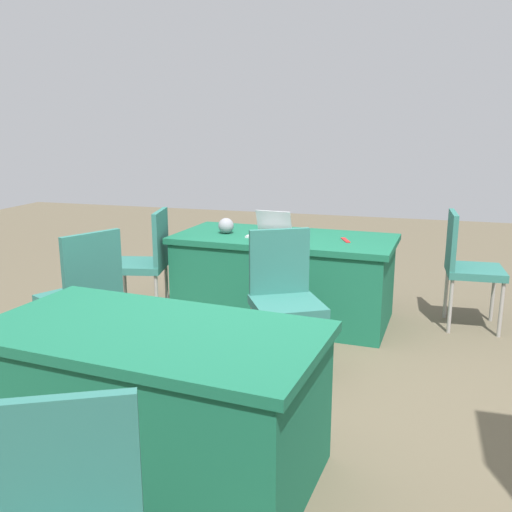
{
  "coord_description": "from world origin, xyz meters",
  "views": [
    {
      "loc": [
        -0.77,
        3.05,
        1.65
      ],
      "look_at": [
        0.12,
        0.02,
        0.9
      ],
      "focal_mm": 39.17,
      "sensor_mm": 36.0,
      "label": 1
    }
  ],
  "objects_px": {
    "table_mid_left": "(154,399)",
    "chair_tucked_left": "(147,257)",
    "yarn_ball": "(226,226)",
    "scissors_red": "(345,240)",
    "table_foreground": "(284,277)",
    "chair_tucked_right": "(284,292)",
    "chair_near_front": "(84,291)",
    "chair_by_pillar": "(466,262)",
    "laptop_silver": "(270,231)"
  },
  "relations": [
    {
      "from": "laptop_silver",
      "to": "scissors_red",
      "type": "xyz_separation_m",
      "value": [
        -0.64,
        0.01,
        -0.04
      ]
    },
    {
      "from": "chair_tucked_right",
      "to": "laptop_silver",
      "type": "height_order",
      "value": "chair_tucked_right"
    },
    {
      "from": "chair_tucked_left",
      "to": "chair_tucked_right",
      "type": "xyz_separation_m",
      "value": [
        -1.38,
        0.72,
        0.02
      ]
    },
    {
      "from": "table_foreground",
      "to": "scissors_red",
      "type": "distance_m",
      "value": 0.64
    },
    {
      "from": "chair_near_front",
      "to": "yarn_ball",
      "type": "height_order",
      "value": "chair_near_front"
    },
    {
      "from": "chair_near_front",
      "to": "chair_tucked_right",
      "type": "bearing_deg",
      "value": -47.63
    },
    {
      "from": "table_foreground",
      "to": "chair_tucked_left",
      "type": "bearing_deg",
      "value": 15.46
    },
    {
      "from": "table_foreground",
      "to": "scissors_red",
      "type": "height_order",
      "value": "scissors_red"
    },
    {
      "from": "table_foreground",
      "to": "chair_tucked_right",
      "type": "distance_m",
      "value": 1.08
    },
    {
      "from": "chair_tucked_right",
      "to": "chair_by_pillar",
      "type": "relative_size",
      "value": 1.0
    },
    {
      "from": "table_foreground",
      "to": "chair_tucked_right",
      "type": "bearing_deg",
      "value": 103.62
    },
    {
      "from": "table_mid_left",
      "to": "chair_tucked_right",
      "type": "relative_size",
      "value": 1.75
    },
    {
      "from": "chair_tucked_right",
      "to": "scissors_red",
      "type": "distance_m",
      "value": 1.04
    },
    {
      "from": "table_foreground",
      "to": "chair_tucked_right",
      "type": "xyz_separation_m",
      "value": [
        -0.25,
        1.03,
        0.19
      ]
    },
    {
      "from": "chair_tucked_left",
      "to": "chair_by_pillar",
      "type": "relative_size",
      "value": 0.98
    },
    {
      "from": "chair_near_front",
      "to": "yarn_ball",
      "type": "bearing_deg",
      "value": 5.16
    },
    {
      "from": "yarn_ball",
      "to": "scissors_red",
      "type": "relative_size",
      "value": 0.74
    },
    {
      "from": "chair_near_front",
      "to": "chair_tucked_right",
      "type": "distance_m",
      "value": 1.34
    },
    {
      "from": "laptop_silver",
      "to": "scissors_red",
      "type": "bearing_deg",
      "value": -174.64
    },
    {
      "from": "table_mid_left",
      "to": "chair_near_front",
      "type": "height_order",
      "value": "chair_near_front"
    },
    {
      "from": "table_foreground",
      "to": "chair_near_front",
      "type": "height_order",
      "value": "chair_near_front"
    },
    {
      "from": "chair_near_front",
      "to": "chair_tucked_left",
      "type": "xyz_separation_m",
      "value": [
        0.1,
        -1.1,
        -0.03
      ]
    },
    {
      "from": "chair_by_pillar",
      "to": "laptop_silver",
      "type": "bearing_deg",
      "value": -84.03
    },
    {
      "from": "chair_by_pillar",
      "to": "chair_tucked_right",
      "type": "bearing_deg",
      "value": -47.59
    },
    {
      "from": "table_foreground",
      "to": "chair_near_front",
      "type": "relative_size",
      "value": 1.94
    },
    {
      "from": "chair_near_front",
      "to": "chair_tucked_left",
      "type": "height_order",
      "value": "chair_near_front"
    },
    {
      "from": "chair_tucked_left",
      "to": "yarn_ball",
      "type": "xyz_separation_m",
      "value": [
        -0.62,
        -0.29,
        0.26
      ]
    },
    {
      "from": "table_foreground",
      "to": "table_mid_left",
      "type": "bearing_deg",
      "value": 87.93
    },
    {
      "from": "table_mid_left",
      "to": "chair_tucked_left",
      "type": "distance_m",
      "value": 2.26
    },
    {
      "from": "laptop_silver",
      "to": "chair_tucked_left",
      "type": "bearing_deg",
      "value": 21.56
    },
    {
      "from": "table_mid_left",
      "to": "yarn_ball",
      "type": "bearing_deg",
      "value": -79.33
    },
    {
      "from": "chair_near_front",
      "to": "chair_by_pillar",
      "type": "height_order",
      "value": "chair_near_front"
    },
    {
      "from": "chair_tucked_left",
      "to": "yarn_ball",
      "type": "height_order",
      "value": "chair_tucked_left"
    },
    {
      "from": "chair_near_front",
      "to": "chair_by_pillar",
      "type": "xyz_separation_m",
      "value": [
        -2.51,
        -1.63,
        -0.02
      ]
    },
    {
      "from": "table_mid_left",
      "to": "laptop_silver",
      "type": "bearing_deg",
      "value": -89.07
    },
    {
      "from": "table_mid_left",
      "to": "chair_near_front",
      "type": "distance_m",
      "value": 1.32
    },
    {
      "from": "chair_near_front",
      "to": "chair_by_pillar",
      "type": "bearing_deg",
      "value": -31.3
    },
    {
      "from": "chair_tucked_right",
      "to": "yarn_ball",
      "type": "xyz_separation_m",
      "value": [
        0.76,
        -1.0,
        0.24
      ]
    },
    {
      "from": "chair_tucked_left",
      "to": "chair_near_front",
      "type": "bearing_deg",
      "value": 172.54
    },
    {
      "from": "chair_near_front",
      "to": "laptop_silver",
      "type": "relative_size",
      "value": 2.82
    },
    {
      "from": "table_foreground",
      "to": "chair_by_pillar",
      "type": "xyz_separation_m",
      "value": [
        -1.48,
        -0.22,
        0.19
      ]
    },
    {
      "from": "laptop_silver",
      "to": "chair_near_front",
      "type": "bearing_deg",
      "value": 62.72
    },
    {
      "from": "chair_tucked_right",
      "to": "chair_by_pillar",
      "type": "height_order",
      "value": "chair_tucked_right"
    },
    {
      "from": "table_mid_left",
      "to": "laptop_silver",
      "type": "height_order",
      "value": "laptop_silver"
    },
    {
      "from": "chair_tucked_right",
      "to": "table_foreground",
      "type": "bearing_deg",
      "value": -105.93
    },
    {
      "from": "table_mid_left",
      "to": "chair_tucked_right",
      "type": "distance_m",
      "value": 1.33
    },
    {
      "from": "table_foreground",
      "to": "chair_near_front",
      "type": "xyz_separation_m",
      "value": [
        1.03,
        1.41,
        0.2
      ]
    },
    {
      "from": "scissors_red",
      "to": "yarn_ball",
      "type": "bearing_deg",
      "value": -112.55
    },
    {
      "from": "laptop_silver",
      "to": "scissors_red",
      "type": "height_order",
      "value": "laptop_silver"
    },
    {
      "from": "chair_tucked_right",
      "to": "chair_tucked_left",
      "type": "bearing_deg",
      "value": -56.89
    }
  ]
}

